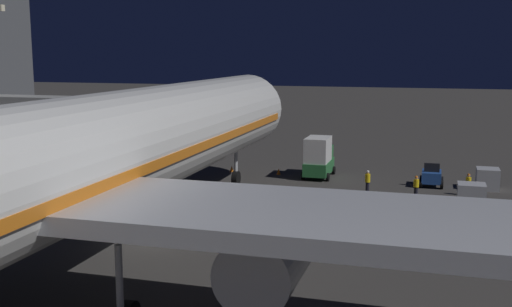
{
  "coord_description": "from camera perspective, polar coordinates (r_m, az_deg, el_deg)",
  "views": [
    {
      "loc": [
        -15.34,
        31.17,
        10.8
      ],
      "look_at": [
        -3.0,
        -11.33,
        3.5
      ],
      "focal_mm": 43.61,
      "sensor_mm": 36.0,
      "label": 1
    }
  ],
  "objects": [
    {
      "name": "baggage_tug_spare",
      "position": [
        52.12,
        15.8,
        -2.08
      ],
      "size": [
        1.86,
        2.27,
        1.95
      ],
      "color": "#234C9E",
      "rests_on": "ground_plane"
    },
    {
      "name": "baggage_container_mid_row",
      "position": [
        52.33,
        20.47,
        -2.2
      ],
      "size": [
        1.72,
        1.83,
        1.69
      ],
      "primitive_type": "cube",
      "color": "#B7BABF",
      "rests_on": "ground_plane"
    },
    {
      "name": "baggage_container_near_belt",
      "position": [
        45.94,
        19.13,
        -3.67
      ],
      "size": [
        1.89,
        1.71,
        1.7
      ],
      "primitive_type": "cube",
      "color": "#B7BABF",
      "rests_on": "ground_plane"
    },
    {
      "name": "ground_crew_marshaller_fwd",
      "position": [
        47.26,
        14.47,
        -2.93
      ],
      "size": [
        0.4,
        0.4,
        1.77
      ],
      "color": "black",
      "rests_on": "ground_plane"
    },
    {
      "name": "traffic_cone_nose_port",
      "position": [
        55.13,
        2.1,
        -1.65
      ],
      "size": [
        0.36,
        0.36,
        0.55
      ],
      "primitive_type": "cone",
      "color": "orange",
      "rests_on": "ground_plane"
    },
    {
      "name": "ground_crew_under_port_wing",
      "position": [
        48.75,
        10.2,
        -2.43
      ],
      "size": [
        0.4,
        0.4,
        1.74
      ],
      "color": "black",
      "rests_on": "ground_plane"
    },
    {
      "name": "ground_crew_near_nose_gear",
      "position": [
        49.57,
        18.9,
        -2.62
      ],
      "size": [
        0.4,
        0.4,
        1.7
      ],
      "color": "black",
      "rests_on": "ground_plane"
    },
    {
      "name": "ground_plane",
      "position": [
        36.38,
        -9.65,
        -8.04
      ],
      "size": [
        320.0,
        320.0,
        0.0
      ],
      "primitive_type": "plane",
      "color": "#383533"
    },
    {
      "name": "jet_bridge",
      "position": [
        52.04,
        -17.57,
        3.57
      ],
      "size": [
        25.51,
        3.4,
        7.47
      ],
      "color": "#9E9E99",
      "rests_on": "ground_plane"
    },
    {
      "name": "traffic_cone_nose_starboard",
      "position": [
        56.34,
        -2.24,
        -1.41
      ],
      "size": [
        0.36,
        0.36,
        0.55
      ],
      "primitive_type": "cone",
      "color": "orange",
      "rests_on": "ground_plane"
    },
    {
      "name": "cargo_truck_aft",
      "position": [
        53.93,
        5.78,
        -0.3
      ],
      "size": [
        2.36,
        4.47,
        3.55
      ],
      "color": "#287038",
      "rests_on": "ground_plane"
    }
  ]
}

